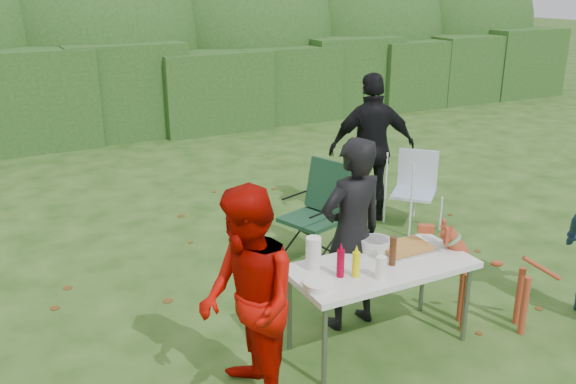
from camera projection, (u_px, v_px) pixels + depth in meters
name	position (u px, v px, depth m)	size (l,w,h in m)	color
ground	(349.00, 333.00, 5.25)	(80.00, 80.00, 0.00)	#1E4211
hedge_row	(125.00, 92.00, 11.69)	(22.00, 1.40, 1.70)	#23471C
shrub_backdrop	(104.00, 45.00, 12.79)	(20.00, 2.60, 3.20)	#3D6628
folding_table	(381.00, 270.00, 4.86)	(1.50, 0.70, 0.74)	silver
person_cook	(352.00, 235.00, 5.13)	(0.62, 0.41, 1.69)	black
person_red_jacket	(247.00, 303.00, 4.10)	(0.79, 0.62, 1.63)	#AC0801
person_black_puffy	(372.00, 148.00, 7.48)	(1.08, 0.45, 1.85)	black
dog	(495.00, 279.00, 5.19)	(0.98, 0.39, 0.93)	#9B3B21
camping_chair	(313.00, 213.00, 6.47)	(0.67, 0.67, 1.07)	#183D26
lawn_chair	(414.00, 190.00, 7.39)	(0.55, 0.55, 0.93)	#4C80BA
food_tray	(405.00, 250.00, 5.08)	(0.45, 0.30, 0.02)	#B7B7BA
focaccia_bread	(405.00, 247.00, 5.07)	(0.40, 0.26, 0.04)	#BD8237
mustard_bottle	(356.00, 264.00, 4.61)	(0.06, 0.06, 0.20)	#E5E703
ketchup_bottle	(341.00, 263.00, 4.60)	(0.06, 0.06, 0.22)	maroon
beer_bottle	(393.00, 251.00, 4.79)	(0.06, 0.06, 0.24)	#47230F
paper_towel_roll	(313.00, 253.00, 4.73)	(0.12, 0.12, 0.26)	white
cup_stack	(381.00, 268.00, 4.58)	(0.08, 0.08, 0.18)	white
pasta_bowl	(375.00, 245.00, 5.08)	(0.26, 0.26, 0.10)	silver
plate_stack	(319.00, 284.00, 4.46)	(0.24, 0.24, 0.05)	white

